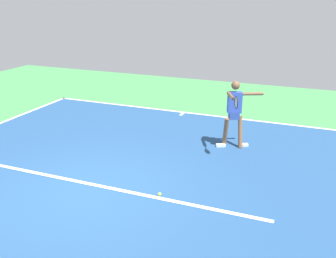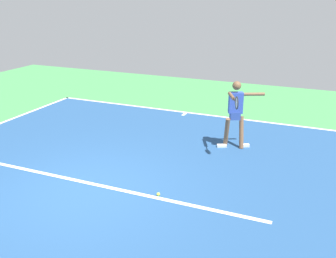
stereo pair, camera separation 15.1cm
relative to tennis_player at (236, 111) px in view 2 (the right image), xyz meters
name	(u,v)px [view 2 (the right image)]	position (x,y,z in m)	size (l,w,h in m)	color
ground_plane	(84,191)	(2.17, 3.42, -0.98)	(21.66, 21.66, 0.00)	#428E4C
court_surface	(84,191)	(2.17, 3.42, -0.98)	(9.65, 11.69, 0.00)	navy
court_line_baseline_near	(186,112)	(2.17, -2.37, -0.98)	(9.65, 0.10, 0.01)	white
court_line_service	(93,184)	(2.17, 3.10, -0.98)	(7.24, 0.10, 0.01)	white
court_line_centre_mark	(184,114)	(2.17, -2.17, -0.98)	(0.10, 0.30, 0.01)	white
tennis_player	(236,111)	(0.00, 0.00, 0.00)	(1.04, 1.34, 1.72)	brown
tennis_ball_near_player	(158,194)	(0.74, 3.01, -0.95)	(0.07, 0.07, 0.07)	#C6E53D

